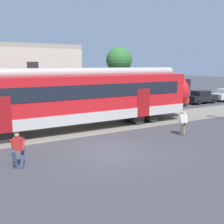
{
  "coord_description": "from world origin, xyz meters",
  "views": [
    {
      "loc": [
        -6.49,
        -11.62,
        4.54
      ],
      "look_at": [
        1.63,
        2.47,
        1.6
      ],
      "focal_mm": 42.0,
      "sensor_mm": 36.0,
      "label": 1
    }
  ],
  "objects_px": {
    "pedestrian_white": "(183,121)",
    "parked_car_black": "(201,97)",
    "pedestrian_red": "(18,147)",
    "parked_car_red": "(170,100)"
  },
  "relations": [
    {
      "from": "pedestrian_white",
      "to": "pedestrian_red",
      "type": "bearing_deg",
      "value": -177.82
    },
    {
      "from": "pedestrian_white",
      "to": "parked_car_black",
      "type": "height_order",
      "value": "pedestrian_white"
    },
    {
      "from": "pedestrian_red",
      "to": "pedestrian_white",
      "type": "xyz_separation_m",
      "value": [
        10.31,
        0.39,
        -0.03
      ]
    },
    {
      "from": "pedestrian_white",
      "to": "parked_car_red",
      "type": "bearing_deg",
      "value": 51.5
    },
    {
      "from": "pedestrian_white",
      "to": "parked_car_red",
      "type": "relative_size",
      "value": 0.42
    },
    {
      "from": "parked_car_red",
      "to": "parked_car_black",
      "type": "distance_m",
      "value": 4.88
    },
    {
      "from": "parked_car_black",
      "to": "pedestrian_red",
      "type": "bearing_deg",
      "value": -156.52
    },
    {
      "from": "pedestrian_white",
      "to": "parked_car_black",
      "type": "distance_m",
      "value": 15.56
    },
    {
      "from": "pedestrian_white",
      "to": "parked_car_black",
      "type": "xyz_separation_m",
      "value": [
        12.35,
        9.45,
        -0.18
      ]
    },
    {
      "from": "parked_car_red",
      "to": "pedestrian_red",
      "type": "bearing_deg",
      "value": -151.17
    }
  ]
}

